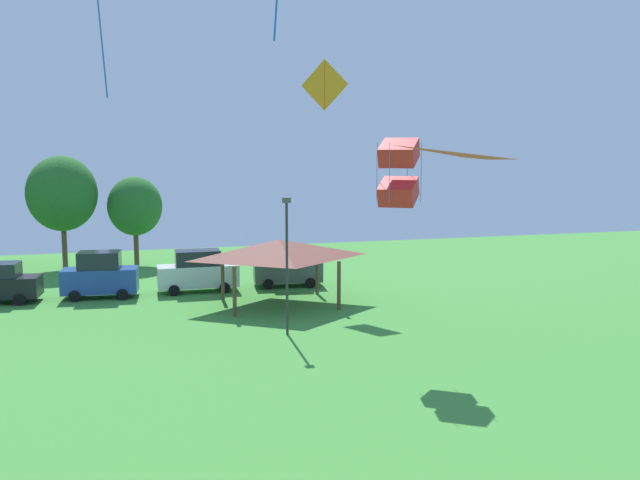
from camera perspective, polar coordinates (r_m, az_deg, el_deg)
name	(u,v)px	position (r m, az deg, el deg)	size (l,w,h in m)	color
kite_flying_6	(325,85)	(40.49, 0.38, 12.93)	(2.31, 1.92, 2.98)	orange
kite_flying_7	(388,195)	(11.71, 5.74, 3.77)	(2.31, 2.84, 0.26)	red
kite_flying_9	(399,172)	(27.20, 6.64, 5.69)	(2.06, 2.10, 2.76)	red
parked_car_second_from_left	(100,275)	(40.72, -18.04, -2.85)	(4.33, 2.33, 2.67)	#234299
parked_car_third_from_left	(198,271)	(41.07, -10.24, -2.62)	(4.78, 2.01, 2.51)	silver
parked_car_rightmost_in_row	(288,267)	(42.21, -2.73, -2.25)	(4.39, 2.47, 2.49)	#4C5156
park_pavilion	(279,249)	(36.76, -3.50, -0.75)	(7.19, 5.33, 3.60)	brown
light_post_1	(287,258)	(30.59, -2.81, -1.53)	(0.36, 0.20, 6.28)	#2D2D33
treeline_tree_2	(62,194)	(51.49, -20.90, 3.67)	(4.87, 4.87, 8.07)	brown
treeline_tree_3	(135,206)	(51.64, -15.32, 2.75)	(3.94, 3.94, 6.53)	brown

